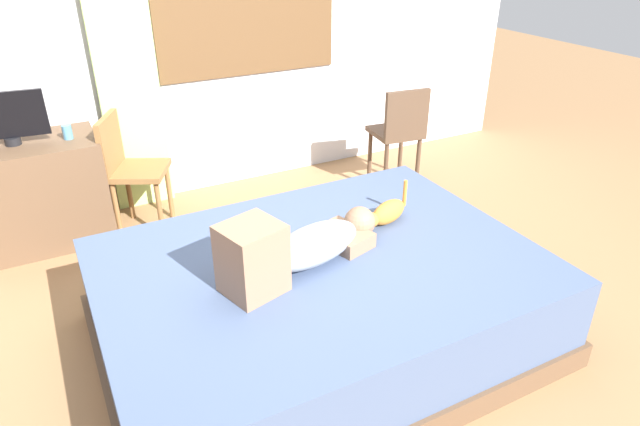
# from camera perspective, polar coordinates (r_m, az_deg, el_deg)

# --- Properties ---
(ground_plane) EXTENTS (16.00, 16.00, 0.00)m
(ground_plane) POSITION_cam_1_polar(r_m,az_deg,el_deg) (3.05, 0.31, -14.21)
(ground_plane) COLOR olive
(back_wall_with_window) EXTENTS (6.40, 0.14, 2.90)m
(back_wall_with_window) POSITION_cam_1_polar(r_m,az_deg,el_deg) (4.52, -14.57, 19.60)
(back_wall_with_window) COLOR silver
(back_wall_with_window) RESTS_ON ground
(bed) EXTENTS (2.25, 1.65, 0.52)m
(bed) POSITION_cam_1_polar(r_m,az_deg,el_deg) (2.97, 0.09, -9.10)
(bed) COLOR brown
(bed) RESTS_ON ground
(person_lying) EXTENTS (0.94, 0.48, 0.34)m
(person_lying) POSITION_cam_1_polar(r_m,az_deg,el_deg) (2.71, -2.19, -3.50)
(person_lying) COLOR #8C939E
(person_lying) RESTS_ON bed
(cat) EXTENTS (0.34, 0.19, 0.21)m
(cat) POSITION_cam_1_polar(r_m,az_deg,el_deg) (3.14, 6.85, 0.03)
(cat) COLOR #C67A2D
(cat) RESTS_ON bed
(desk) EXTENTS (0.90, 0.56, 0.74)m
(desk) POSITION_cam_1_polar(r_m,az_deg,el_deg) (4.30, -27.15, 1.77)
(desk) COLOR brown
(desk) RESTS_ON ground
(tv_monitor) EXTENTS (0.48, 0.10, 0.35)m
(tv_monitor) POSITION_cam_1_polar(r_m,az_deg,el_deg) (4.12, -29.53, 8.51)
(tv_monitor) COLOR black
(tv_monitor) RESTS_ON desk
(cup) EXTENTS (0.06, 0.06, 0.09)m
(cup) POSITION_cam_1_polar(r_m,az_deg,el_deg) (4.10, -24.54, 7.57)
(cup) COLOR teal
(cup) RESTS_ON desk
(chair_by_desk) EXTENTS (0.51, 0.51, 0.86)m
(chair_by_desk) POSITION_cam_1_polar(r_m,az_deg,el_deg) (4.17, -19.15, 4.73)
(chair_by_desk) COLOR brown
(chair_by_desk) RESTS_ON ground
(chair_spare) EXTENTS (0.42, 0.42, 0.86)m
(chair_spare) POSITION_cam_1_polar(r_m,az_deg,el_deg) (4.68, 8.19, 8.51)
(chair_spare) COLOR #4C3828
(chair_spare) RESTS_ON ground
(curtain_left) EXTENTS (0.44, 0.06, 2.39)m
(curtain_left) POSITION_cam_1_polar(r_m,az_deg,el_deg) (4.36, -19.59, 15.23)
(curtain_left) COLOR #ADCC75
(curtain_left) RESTS_ON ground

